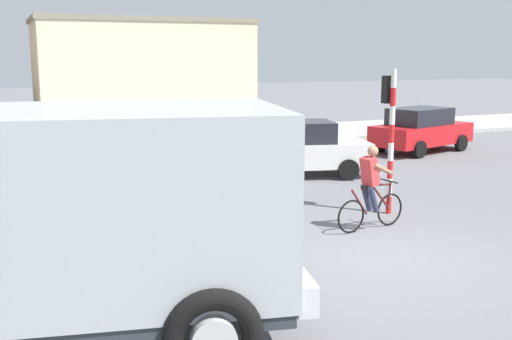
{
  "coord_description": "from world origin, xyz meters",
  "views": [
    {
      "loc": [
        -6.05,
        -8.78,
        3.53
      ],
      "look_at": [
        -1.32,
        2.5,
        1.2
      ],
      "focal_mm": 43.12,
      "sensor_mm": 36.0,
      "label": 1
    }
  ],
  "objects_px": {
    "cyclist": "(371,188)",
    "pedestrian_near_kerb": "(184,141)",
    "traffic_light_pole": "(390,121)",
    "truck_foreground": "(66,213)",
    "car_white_mid": "(298,148)",
    "car_red_near": "(421,129)"
  },
  "relations": [
    {
      "from": "cyclist",
      "to": "traffic_light_pole",
      "type": "bearing_deg",
      "value": 42.52
    },
    {
      "from": "traffic_light_pole",
      "to": "pedestrian_near_kerb",
      "type": "distance_m",
      "value": 7.71
    },
    {
      "from": "traffic_light_pole",
      "to": "car_white_mid",
      "type": "distance_m",
      "value": 4.75
    },
    {
      "from": "car_red_near",
      "to": "car_white_mid",
      "type": "xyz_separation_m",
      "value": [
        -6.12,
        -2.27,
        0.0
      ]
    },
    {
      "from": "pedestrian_near_kerb",
      "to": "cyclist",
      "type": "bearing_deg",
      "value": -79.23
    },
    {
      "from": "traffic_light_pole",
      "to": "pedestrian_near_kerb",
      "type": "relative_size",
      "value": 1.98
    },
    {
      "from": "cyclist",
      "to": "car_white_mid",
      "type": "distance_m",
      "value": 5.69
    },
    {
      "from": "pedestrian_near_kerb",
      "to": "traffic_light_pole",
      "type": "bearing_deg",
      "value": -69.76
    },
    {
      "from": "car_white_mid",
      "to": "traffic_light_pole",
      "type": "bearing_deg",
      "value": -90.72
    },
    {
      "from": "traffic_light_pole",
      "to": "pedestrian_near_kerb",
      "type": "bearing_deg",
      "value": 110.24
    },
    {
      "from": "traffic_light_pole",
      "to": "pedestrian_near_kerb",
      "type": "xyz_separation_m",
      "value": [
        -2.63,
        7.14,
        -1.22
      ]
    },
    {
      "from": "cyclist",
      "to": "traffic_light_pole",
      "type": "relative_size",
      "value": 0.54
    },
    {
      "from": "truck_foreground",
      "to": "pedestrian_near_kerb",
      "type": "height_order",
      "value": "truck_foreground"
    },
    {
      "from": "traffic_light_pole",
      "to": "truck_foreground",
      "type": "bearing_deg",
      "value": -151.92
    },
    {
      "from": "car_white_mid",
      "to": "car_red_near",
      "type": "bearing_deg",
      "value": 20.37
    },
    {
      "from": "traffic_light_pole",
      "to": "car_white_mid",
      "type": "height_order",
      "value": "traffic_light_pole"
    },
    {
      "from": "traffic_light_pole",
      "to": "cyclist",
      "type": "bearing_deg",
      "value": -137.48
    },
    {
      "from": "car_red_near",
      "to": "cyclist",
      "type": "bearing_deg",
      "value": -132.78
    },
    {
      "from": "cyclist",
      "to": "pedestrian_near_kerb",
      "type": "bearing_deg",
      "value": 100.77
    },
    {
      "from": "truck_foreground",
      "to": "cyclist",
      "type": "bearing_deg",
      "value": 24.99
    },
    {
      "from": "cyclist",
      "to": "pedestrian_near_kerb",
      "type": "xyz_separation_m",
      "value": [
        -1.55,
        8.14,
        -0.02
      ]
    },
    {
      "from": "cyclist",
      "to": "car_white_mid",
      "type": "relative_size",
      "value": 0.4
    }
  ]
}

